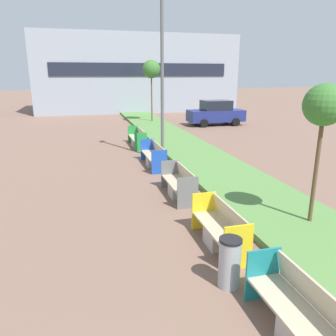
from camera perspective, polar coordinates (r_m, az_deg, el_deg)
name	(u,v)px	position (r m, az deg, el deg)	size (l,w,h in m)	color
planter_grass_strip	(222,173)	(12.72, 9.42, -0.82)	(2.80, 120.00, 0.18)	#568442
building_backdrop	(136,74)	(36.35, -5.66, 16.01)	(20.22, 7.42, 7.59)	#939EAD
bench_teal_frame	(308,327)	(5.36, 23.13, -24.05)	(0.65, 2.31, 0.94)	#ADA8A0
bench_yellow_frame	(220,231)	(7.50, 9.06, -10.79)	(0.65, 1.90, 0.94)	#ADA8A0
bench_grey_frame	(179,186)	(10.26, 1.97, -3.10)	(0.65, 1.98, 0.94)	#ADA8A0
bench_blue_frame	(154,157)	(13.71, -2.46, 1.85)	(0.65, 2.36, 0.94)	#ADA8A0
bench_green_frame	(138,139)	(17.63, -5.31, 4.98)	(0.65, 2.43, 0.94)	#ADA8A0
litter_bin	(229,263)	(6.19, 10.66, -15.88)	(0.41, 0.41, 0.95)	#9EA0A5
street_lamp_post	(162,61)	(14.40, -1.03, 18.14)	(0.24, 0.44, 7.76)	#56595B
sapling_tree_near	(324,107)	(8.38, 25.55, 9.56)	(0.97, 0.97, 3.54)	brown
sapling_tree_far	(151,70)	(25.95, -2.92, 16.75)	(1.36, 1.36, 4.80)	brown
parked_car_distant	(216,113)	(25.38, 8.32, 9.46)	(4.20, 2.00, 1.86)	navy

